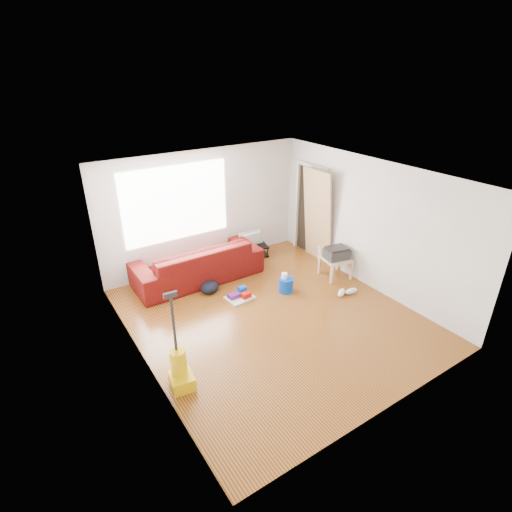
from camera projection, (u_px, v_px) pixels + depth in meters
room at (271, 248)px, 6.62m from camera, size 4.51×5.01×2.51m
sofa at (199, 278)px, 8.25m from camera, size 2.59×1.01×0.76m
tv_stand at (253, 251)px, 9.13m from camera, size 0.76×0.55×0.25m
tv at (252, 239)px, 9.00m from camera, size 0.63×0.08×0.36m
side_table at (336, 261)px, 8.19m from camera, size 0.60×0.60×0.42m
printer at (337, 253)px, 8.11m from camera, size 0.52×0.43×0.24m
bucket at (286, 291)px, 7.80m from camera, size 0.28×0.28×0.28m
toilet_paper at (284, 282)px, 7.72m from camera, size 0.12×0.12×0.11m
cleaning_tray at (240, 296)px, 7.55m from camera, size 0.52×0.43×0.18m
backpack at (210, 292)px, 7.77m from camera, size 0.48×0.43×0.22m
sneakers at (346, 292)px, 7.67m from camera, size 0.49×0.25×0.11m
vacuum at (180, 370)px, 5.42m from camera, size 0.35×0.39×1.47m
door_panel at (314, 259)px, 9.07m from camera, size 0.26×0.83×2.06m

